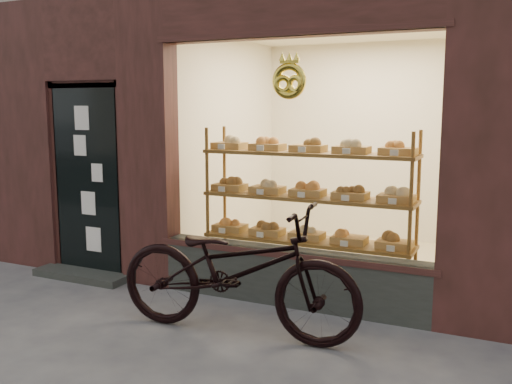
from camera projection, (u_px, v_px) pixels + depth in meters
The scene contains 2 objects.
display_shelf at pixel (307, 209), 5.84m from camera, with size 2.20×0.45×1.70m.
bicycle at pixel (237, 270), 4.78m from camera, with size 0.75×2.15×1.13m, color black.
Camera 1 is at (2.43, -2.87, 1.93)m, focal length 40.00 mm.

